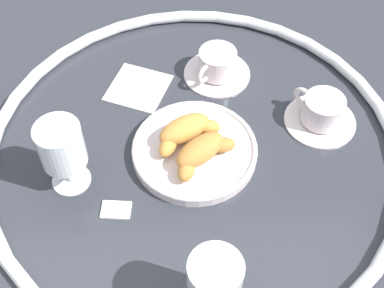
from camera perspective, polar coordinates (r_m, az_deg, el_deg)
ground_plane at (r=0.98m, az=0.24°, el=-0.66°), size 2.20×2.20×0.00m
table_chrome_rim at (r=0.97m, az=0.24°, el=-0.23°), size 0.76×0.76×0.02m
pastry_plate at (r=0.96m, az=0.00°, el=-0.66°), size 0.23×0.23×0.02m
croissant_large at (r=0.95m, az=-0.72°, el=1.43°), size 0.12×0.10×0.04m
croissant_small at (r=0.92m, az=0.98°, el=-0.85°), size 0.12×0.11×0.04m
coffee_cup_near at (r=1.03m, az=13.66°, el=3.31°), size 0.14×0.14×0.06m
coffee_cup_far at (r=1.09m, az=2.68°, el=8.34°), size 0.14×0.14×0.06m
juice_glass_left at (r=0.89m, az=-13.75°, el=-0.39°), size 0.08×0.08×0.14m
juice_glass_right at (r=0.75m, az=2.44°, el=-14.48°), size 0.08×0.08×0.14m
sugar_packet at (r=0.91m, az=-8.11°, el=-6.91°), size 0.05×0.04×0.01m
folded_napkin at (r=1.08m, az=-5.76°, el=6.04°), size 0.14×0.14×0.01m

